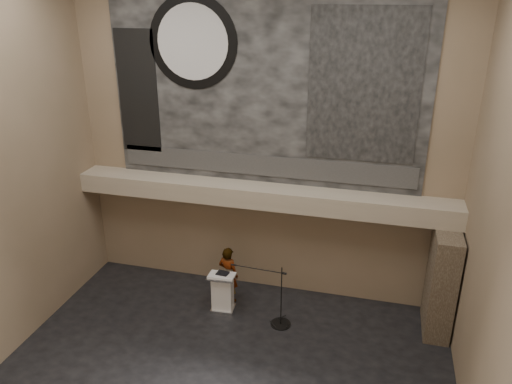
# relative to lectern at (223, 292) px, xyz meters

# --- Properties ---
(floor) EXTENTS (10.00, 10.00, 0.00)m
(floor) POSITION_rel_lectern_xyz_m (0.73, -2.53, -0.55)
(floor) COLOR black
(floor) RESTS_ON ground
(wall_back) EXTENTS (10.00, 0.02, 8.50)m
(wall_back) POSITION_rel_lectern_xyz_m (0.73, 1.47, 3.70)
(wall_back) COLOR #79664D
(wall_back) RESTS_ON floor
(wall_front) EXTENTS (10.00, 0.02, 8.50)m
(wall_front) POSITION_rel_lectern_xyz_m (0.73, -6.53, 3.70)
(wall_front) COLOR #79664D
(wall_front) RESTS_ON floor
(wall_right) EXTENTS (0.02, 8.00, 8.50)m
(wall_right) POSITION_rel_lectern_xyz_m (5.73, -2.53, 3.70)
(wall_right) COLOR #79664D
(wall_right) RESTS_ON floor
(soffit) EXTENTS (10.00, 0.80, 0.50)m
(soffit) POSITION_rel_lectern_xyz_m (0.73, 1.07, 2.40)
(soffit) COLOR tan
(soffit) RESTS_ON wall_back
(sprinkler_left) EXTENTS (0.04, 0.04, 0.06)m
(sprinkler_left) POSITION_rel_lectern_xyz_m (-0.87, 1.02, 2.12)
(sprinkler_left) COLOR #B2893D
(sprinkler_left) RESTS_ON soffit
(sprinkler_right) EXTENTS (0.04, 0.04, 0.06)m
(sprinkler_right) POSITION_rel_lectern_xyz_m (2.63, 1.02, 2.12)
(sprinkler_right) COLOR #B2893D
(sprinkler_right) RESTS_ON soffit
(banner) EXTENTS (8.00, 0.05, 5.00)m
(banner) POSITION_rel_lectern_xyz_m (0.73, 1.44, 5.15)
(banner) COLOR black
(banner) RESTS_ON wall_back
(banner_text_strip) EXTENTS (7.76, 0.02, 0.55)m
(banner_text_strip) POSITION_rel_lectern_xyz_m (0.73, 1.40, 3.10)
(banner_text_strip) COLOR #303030
(banner_text_strip) RESTS_ON banner
(banner_clock_rim) EXTENTS (2.30, 0.02, 2.30)m
(banner_clock_rim) POSITION_rel_lectern_xyz_m (-1.07, 1.40, 6.15)
(banner_clock_rim) COLOR black
(banner_clock_rim) RESTS_ON banner
(banner_clock_face) EXTENTS (1.84, 0.02, 1.84)m
(banner_clock_face) POSITION_rel_lectern_xyz_m (-1.07, 1.38, 6.15)
(banner_clock_face) COLOR silver
(banner_clock_face) RESTS_ON banner
(banner_building_print) EXTENTS (2.60, 0.02, 3.60)m
(banner_building_print) POSITION_rel_lectern_xyz_m (3.13, 1.40, 5.25)
(banner_building_print) COLOR black
(banner_building_print) RESTS_ON banner
(banner_brick_print) EXTENTS (1.10, 0.02, 3.20)m
(banner_brick_print) POSITION_rel_lectern_xyz_m (-2.67, 1.40, 4.85)
(banner_brick_print) COLOR black
(banner_brick_print) RESTS_ON banner
(stone_pier) EXTENTS (0.60, 1.40, 2.70)m
(stone_pier) POSITION_rel_lectern_xyz_m (5.38, 0.62, 0.80)
(stone_pier) COLOR #413428
(stone_pier) RESTS_ON floor
(lectern) EXTENTS (0.70, 0.52, 1.13)m
(lectern) POSITION_rel_lectern_xyz_m (0.00, 0.00, 0.00)
(lectern) COLOR silver
(lectern) RESTS_ON floor
(binder) EXTENTS (0.33, 0.28, 0.04)m
(binder) POSITION_rel_lectern_xyz_m (0.01, 0.01, 0.56)
(binder) COLOR black
(binder) RESTS_ON lectern
(papers) EXTENTS (0.32, 0.36, 0.00)m
(papers) POSITION_rel_lectern_xyz_m (-0.10, -0.00, 0.55)
(papers) COLOR silver
(papers) RESTS_ON lectern
(speaker_person) EXTENTS (0.67, 0.53, 1.62)m
(speaker_person) POSITION_rel_lectern_xyz_m (0.02, 0.47, 0.26)
(speaker_person) COLOR white
(speaker_person) RESTS_ON floor
(mic_stand) EXTENTS (1.57, 0.52, 1.67)m
(mic_stand) POSITION_rel_lectern_xyz_m (1.56, -0.22, -0.30)
(mic_stand) COLOR black
(mic_stand) RESTS_ON floor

